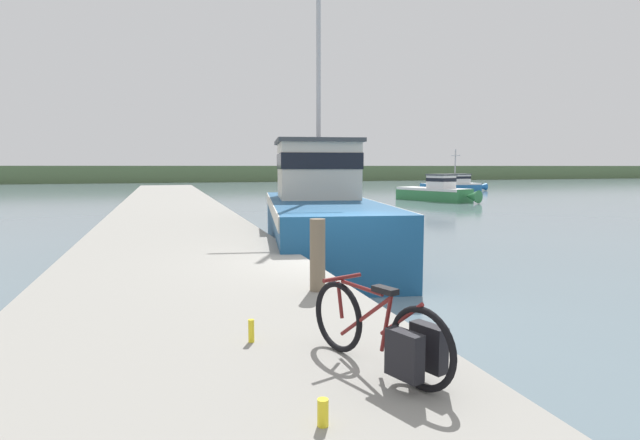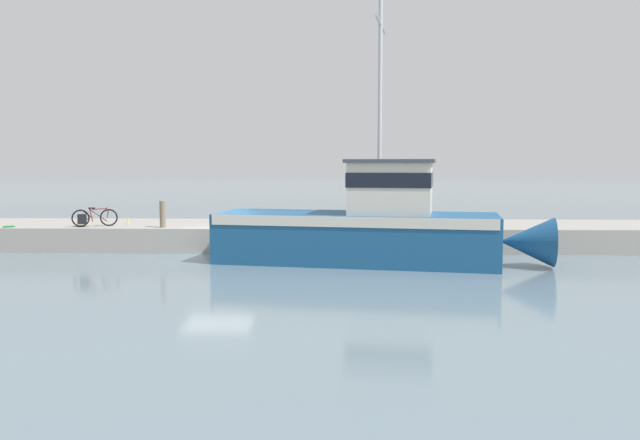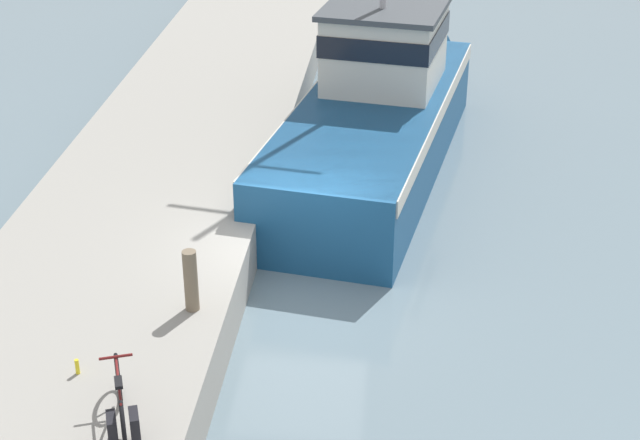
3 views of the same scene
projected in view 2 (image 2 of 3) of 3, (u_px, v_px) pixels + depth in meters
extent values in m
plane|color=slate|center=(218.00, 257.00, 22.82)|extent=(320.00, 320.00, 0.00)
cube|color=gray|center=(232.00, 235.00, 25.89)|extent=(4.56, 80.00, 0.95)
cube|color=navy|center=(356.00, 238.00, 21.55)|extent=(4.60, 9.93, 1.71)
cone|color=navy|center=(526.00, 242.00, 20.41)|extent=(1.89, 1.98, 1.62)
cube|color=beige|center=(356.00, 218.00, 21.49)|extent=(4.63, 9.75, 0.34)
cube|color=beige|center=(391.00, 188.00, 21.16)|extent=(2.82, 3.07, 1.73)
cube|color=black|center=(391.00, 180.00, 21.13)|extent=(2.88, 3.14, 0.48)
cube|color=#3D4247|center=(391.00, 161.00, 21.08)|extent=(3.04, 3.32, 0.12)
cylinder|color=#B2B2B7|center=(380.00, 70.00, 20.89)|extent=(0.14, 0.14, 5.98)
cylinder|color=#B2B2B7|center=(381.00, 24.00, 20.76)|extent=(2.66, 0.56, 0.10)
torus|color=black|center=(81.00, 218.00, 24.41)|extent=(0.28, 0.66, 0.68)
torus|color=black|center=(109.00, 218.00, 24.73)|extent=(0.28, 0.66, 0.68)
cylinder|color=maroon|center=(85.00, 220.00, 24.47)|extent=(0.15, 0.35, 0.19)
cylinder|color=maroon|center=(91.00, 215.00, 24.52)|extent=(0.08, 0.14, 0.52)
cylinder|color=maroon|center=(87.00, 214.00, 24.46)|extent=(0.19, 0.45, 0.38)
cylinder|color=maroon|center=(98.00, 215.00, 24.60)|extent=(0.26, 0.64, 0.52)
cylinder|color=maroon|center=(100.00, 209.00, 24.60)|extent=(0.21, 0.52, 0.05)
cylinder|color=maroon|center=(108.00, 213.00, 24.70)|extent=(0.07, 0.10, 0.35)
cylinder|color=maroon|center=(107.00, 208.00, 24.67)|extent=(0.43, 0.18, 0.04)
cube|color=black|center=(92.00, 208.00, 24.50)|extent=(0.17, 0.26, 0.05)
cube|color=black|center=(82.00, 219.00, 24.56)|extent=(0.22, 0.34, 0.37)
cube|color=black|center=(82.00, 219.00, 24.29)|extent=(0.22, 0.34, 0.37)
cylinder|color=#756651|center=(163.00, 214.00, 24.14)|extent=(0.22, 0.22, 1.03)
torus|color=#197A2D|center=(9.00, 227.00, 24.35)|extent=(0.44, 0.44, 0.04)
cylinder|color=yellow|center=(83.00, 222.00, 25.35)|extent=(0.08, 0.08, 0.19)
cylinder|color=yellow|center=(128.00, 221.00, 25.48)|extent=(0.06, 0.06, 0.23)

